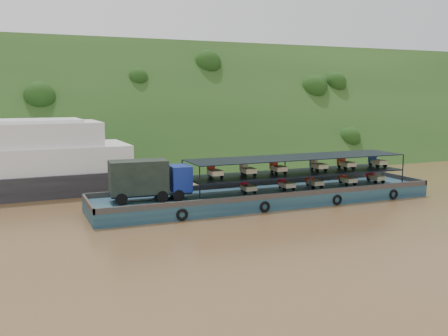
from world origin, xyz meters
name	(u,v)px	position (x,y,z in m)	size (l,w,h in m)	color
ground	(254,202)	(0.00, 0.00, 0.00)	(160.00, 160.00, 0.00)	brown
hillside	(159,160)	(0.00, 36.00, 0.00)	(140.00, 28.00, 28.00)	#183312
cargo_barge	(254,192)	(-0.41, -0.97, 1.23)	(35.00, 7.18, 4.94)	#132943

